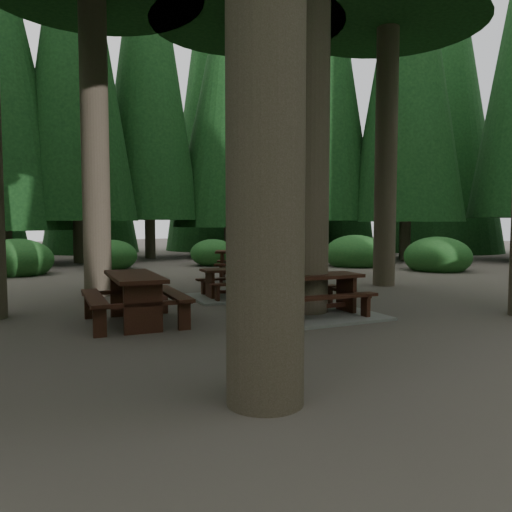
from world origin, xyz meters
TOP-DOWN VIEW (x-y plane):
  - ground at (0.00, 0.00)m, footprint 80.00×80.00m
  - picnic_table_a at (0.73, -0.09)m, footprint 2.70×2.40m
  - picnic_table_b at (-2.21, 1.34)m, footprint 2.06×2.34m
  - picnic_table_c at (0.91, 2.67)m, footprint 2.40×2.16m
  - picnic_table_d at (3.36, 5.40)m, footprint 2.63×2.55m
  - shrub_ring at (0.70, 0.75)m, footprint 23.86×24.64m

SIDE VIEW (x-z plane):
  - ground at x=0.00m, z-range 0.00..0.00m
  - picnic_table_c at x=0.91m, z-range -0.12..0.57m
  - picnic_table_a at x=0.73m, z-range -0.13..0.67m
  - shrub_ring at x=0.70m, z-range -0.35..1.15m
  - picnic_table_b at x=-2.21m, z-range 0.14..1.01m
  - picnic_table_d at x=3.36m, z-range 0.14..1.03m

